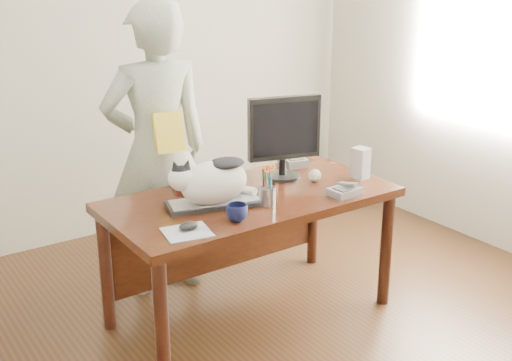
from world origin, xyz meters
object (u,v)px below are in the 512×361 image
(phone, at_px, (345,191))
(cat, at_px, (211,181))
(keyboard, at_px, (215,203))
(monitor, at_px, (284,133))
(baseball, at_px, (315,176))
(calculator, at_px, (293,161))
(mouse, at_px, (188,226))
(coffee_mug, at_px, (237,212))
(speaker, at_px, (361,163))
(pen_cup, at_px, (267,194))
(desk, at_px, (243,215))
(person, at_px, (157,151))
(book_stack, at_px, (195,183))

(phone, bearing_deg, cat, 155.28)
(keyboard, relative_size, monitor, 1.09)
(baseball, bearing_deg, calculator, 74.37)
(monitor, bearing_deg, mouse, -141.32)
(keyboard, height_order, coffee_mug, coffee_mug)
(speaker, relative_size, baseball, 2.47)
(calculator, bearing_deg, keyboard, -144.78)
(cat, distance_m, pen_cup, 0.30)
(desk, relative_size, baseball, 21.43)
(monitor, distance_m, speaker, 0.49)
(mouse, bearing_deg, keyboard, 48.49)
(speaker, bearing_deg, pen_cup, 176.51)
(pen_cup, height_order, mouse, pen_cup)
(baseball, relative_size, person, 0.04)
(speaker, xyz_separation_m, book_stack, (-0.91, 0.37, -0.05))
(monitor, bearing_deg, baseball, -38.14)
(cat, relative_size, mouse, 4.53)
(keyboard, relative_size, phone, 3.09)
(baseball, height_order, person, person)
(mouse, distance_m, coffee_mug, 0.26)
(mouse, distance_m, book_stack, 0.58)
(speaker, relative_size, book_stack, 0.66)
(keyboard, bearing_deg, pen_cup, -16.05)
(cat, relative_size, pen_cup, 2.20)
(pen_cup, bearing_deg, speaker, 3.87)
(mouse, relative_size, phone, 0.63)
(speaker, height_order, calculator, speaker)
(cat, height_order, mouse, cat)
(monitor, xyz_separation_m, speaker, (0.38, -0.25, -0.19))
(speaker, bearing_deg, baseball, 152.60)
(desk, xyz_separation_m, mouse, (-0.52, -0.31, 0.17))
(desk, distance_m, book_stack, 0.33)
(calculator, bearing_deg, speaker, -55.21)
(desk, relative_size, monitor, 3.24)
(desk, bearing_deg, book_stack, 139.92)
(pen_cup, xyz_separation_m, calculator, (0.54, 0.47, -0.04))
(coffee_mug, relative_size, baseball, 1.47)
(phone, bearing_deg, desk, 136.00)
(mouse, xyz_separation_m, speaker, (1.23, 0.11, 0.07))
(pen_cup, distance_m, coffee_mug, 0.27)
(calculator, bearing_deg, pen_cup, -126.27)
(speaker, bearing_deg, cat, 166.70)
(monitor, relative_size, phone, 2.84)
(coffee_mug, bearing_deg, cat, 90.08)
(cat, relative_size, coffee_mug, 4.52)
(book_stack, bearing_deg, baseball, -1.65)
(keyboard, height_order, mouse, mouse)
(mouse, bearing_deg, desk, 41.70)
(book_stack, distance_m, calculator, 0.74)
(coffee_mug, distance_m, person, 0.89)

